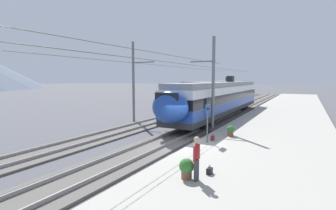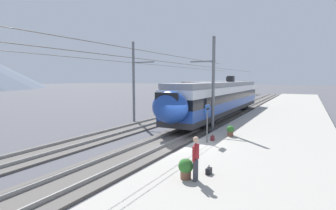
% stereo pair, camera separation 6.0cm
% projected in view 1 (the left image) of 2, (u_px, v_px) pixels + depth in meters
% --- Properties ---
extents(ground_plane, '(400.00, 400.00, 0.00)m').
position_uv_depth(ground_plane, '(181.00, 147.00, 16.13)').
color(ground_plane, '#4C4C51').
extents(platform_slab, '(120.00, 8.01, 0.36)m').
position_uv_depth(platform_slab, '(263.00, 155.00, 13.87)').
color(platform_slab, '#A39E93').
rests_on(platform_slab, ground).
extents(track_near, '(120.00, 3.00, 0.28)m').
position_uv_depth(track_near, '(161.00, 143.00, 16.79)').
color(track_near, '#5B5651').
rests_on(track_near, ground).
extents(track_far, '(120.00, 3.00, 0.28)m').
position_uv_depth(track_far, '(104.00, 136.00, 19.00)').
color(track_far, '#5B5651').
rests_on(track_far, ground).
extents(train_near_platform, '(24.44, 2.89, 4.27)m').
position_uv_depth(train_near_platform, '(220.00, 98.00, 27.80)').
color(train_near_platform, '#2D2D30').
rests_on(train_near_platform, track_near).
extents(train_far_track, '(28.60, 2.90, 4.27)m').
position_uv_depth(train_far_track, '(220.00, 91.00, 43.82)').
color(train_far_track, '#2D2D30').
rests_on(train_far_track, track_far).
extents(catenary_mast_mid, '(47.86, 2.06, 7.39)m').
position_uv_depth(catenary_mast_mid, '(211.00, 83.00, 20.11)').
color(catenary_mast_mid, slate).
rests_on(catenary_mast_mid, ground).
extents(catenary_mast_far_side, '(47.86, 2.52, 7.77)m').
position_uv_depth(catenary_mast_far_side, '(135.00, 80.00, 25.53)').
color(catenary_mast_far_side, slate).
rests_on(catenary_mast_far_side, ground).
extents(platform_sign, '(0.70, 0.08, 2.29)m').
position_uv_depth(platform_sign, '(208.00, 115.00, 15.71)').
color(platform_sign, '#59595B').
rests_on(platform_sign, platform_slab).
extents(passenger_walking, '(0.53, 0.22, 1.69)m').
position_uv_depth(passenger_walking, '(197.00, 156.00, 9.77)').
color(passenger_walking, '#383842').
rests_on(passenger_walking, platform_slab).
extents(handbag_beside_passenger, '(0.32, 0.18, 0.37)m').
position_uv_depth(handbag_beside_passenger, '(209.00, 171.00, 10.56)').
color(handbag_beside_passenger, black).
rests_on(handbag_beside_passenger, platform_slab).
extents(handbag_near_sign, '(0.32, 0.18, 0.42)m').
position_uv_depth(handbag_near_sign, '(213.00, 138.00, 16.30)').
color(handbag_near_sign, maroon).
rests_on(handbag_near_sign, platform_slab).
extents(potted_plant_platform_edge, '(0.49, 0.49, 0.73)m').
position_uv_depth(potted_plant_platform_edge, '(230.00, 130.00, 17.47)').
color(potted_plant_platform_edge, brown).
rests_on(potted_plant_platform_edge, platform_slab).
extents(potted_plant_by_shelter, '(0.58, 0.58, 0.79)m').
position_uv_depth(potted_plant_by_shelter, '(187.00, 167.00, 10.01)').
color(potted_plant_by_shelter, brown).
rests_on(potted_plant_by_shelter, platform_slab).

